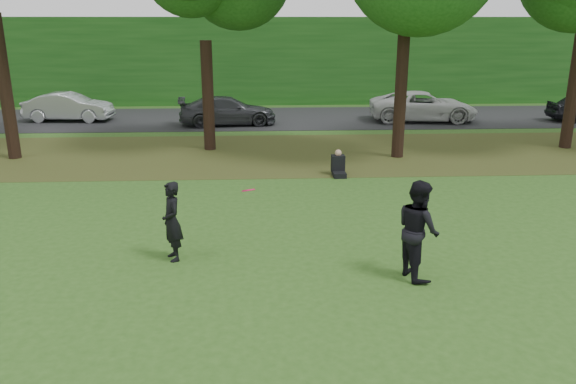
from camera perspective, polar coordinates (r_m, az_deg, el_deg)
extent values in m
plane|color=#2C5119|center=(9.11, 4.28, -15.07)|extent=(120.00, 120.00, 0.00)
cube|color=#423617|center=(21.23, 0.00, 3.93)|extent=(60.00, 7.00, 0.01)
cube|color=black|center=(29.07, -0.81, 7.53)|extent=(70.00, 7.00, 0.02)
cube|color=#1A4E16|center=(34.74, -1.20, 13.24)|extent=(70.00, 3.00, 5.00)
imported|color=black|center=(11.88, -11.71, -2.94)|extent=(0.62, 0.73, 1.69)
imported|color=black|center=(11.10, 13.08, -3.72)|extent=(0.93, 1.09, 1.96)
imported|color=#AAAEB2|center=(30.09, -21.39, 8.06)|extent=(4.31, 1.74, 1.39)
imported|color=#38393F|center=(27.20, -6.17, 8.22)|extent=(4.76, 2.34, 1.33)
imported|color=#BEBEBE|center=(28.87, 13.57, 8.48)|extent=(5.40, 2.82, 1.45)
cylinder|color=#FF155C|center=(11.26, -4.05, 0.18)|extent=(0.35, 0.33, 0.15)
cube|color=black|center=(18.13, 5.22, 1.81)|extent=(0.42, 0.57, 0.16)
cube|color=black|center=(18.33, 5.10, 2.88)|extent=(0.43, 0.35, 0.56)
sphere|color=tan|center=(18.24, 5.13, 3.98)|extent=(0.22, 0.22, 0.22)
cylinder|color=black|center=(22.44, -26.80, 9.42)|extent=(0.44, 0.44, 5.08)
cylinder|color=black|center=(21.81, -8.14, 9.60)|extent=(0.44, 0.44, 4.12)
cylinder|color=black|center=(20.73, 11.37, 9.76)|extent=(0.44, 0.44, 4.62)
cylinder|color=black|center=(24.47, 26.97, 9.15)|extent=(0.44, 0.44, 4.45)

